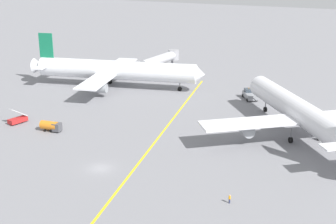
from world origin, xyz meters
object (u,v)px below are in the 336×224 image
at_px(gse_fuel_bowser_stubby, 51,126).
at_px(jet_bridge, 162,59).
at_px(ground_crew_wing_walker_right, 230,199).
at_px(airliner_being_pushed, 301,113).
at_px(pushback_tug, 250,95).
at_px(gse_stair_truck_yellow, 18,119).
at_px(airliner_at_gate_left, 115,70).

height_order(gse_fuel_bowser_stubby, jet_bridge, jet_bridge).
xyz_separation_m(gse_fuel_bowser_stubby, ground_crew_wing_walker_right, (46.86, -15.89, -0.53)).
height_order(airliner_being_pushed, ground_crew_wing_walker_right, airliner_being_pushed).
relative_size(pushback_tug, jet_bridge, 0.40).
distance_m(pushback_tug, ground_crew_wing_walker_right, 60.07).
height_order(gse_stair_truck_yellow, gse_fuel_bowser_stubby, gse_stair_truck_yellow).
bearing_deg(ground_crew_wing_walker_right, jet_bridge, 120.68).
bearing_deg(ground_crew_wing_walker_right, gse_fuel_bowser_stubby, 161.27).
distance_m(airliner_being_pushed, gse_fuel_bowser_stubby, 56.06).
bearing_deg(airliner_at_gate_left, ground_crew_wing_walker_right, -46.62).
relative_size(airliner_at_gate_left, airliner_being_pushed, 1.24).
xyz_separation_m(airliner_being_pushed, gse_fuel_bowser_stubby, (-52.65, -18.76, -4.32)).
height_order(airliner_at_gate_left, pushback_tug, airliner_at_gate_left).
relative_size(airliner_at_gate_left, jet_bridge, 2.48).
distance_m(airliner_at_gate_left, gse_stair_truck_yellow, 38.28).
xyz_separation_m(airliner_at_gate_left, gse_fuel_bowser_stubby, (4.99, -38.98, -3.95)).
bearing_deg(gse_fuel_bowser_stubby, ground_crew_wing_walker_right, -18.73).
bearing_deg(jet_bridge, gse_stair_truck_yellow, -98.68).
xyz_separation_m(pushback_tug, jet_bridge, (-36.39, 21.76, 2.82)).
bearing_deg(jet_bridge, ground_crew_wing_walker_right, -59.32).
distance_m(gse_fuel_bowser_stubby, ground_crew_wing_walker_right, 49.48).
xyz_separation_m(pushback_tug, gse_stair_truck_yellow, (-46.08, -41.70, -0.22)).
distance_m(gse_stair_truck_yellow, ground_crew_wing_walker_right, 60.10).
xyz_separation_m(pushback_tug, ground_crew_wing_walker_right, (11.49, -58.96, -0.45)).
xyz_separation_m(gse_stair_truck_yellow, gse_fuel_bowser_stubby, (10.72, -1.37, 0.31)).
bearing_deg(jet_bridge, gse_fuel_bowser_stubby, -89.09).
distance_m(airliner_at_gate_left, ground_crew_wing_walker_right, 75.62).
xyz_separation_m(airliner_being_pushed, ground_crew_wing_walker_right, (-5.80, -34.64, -4.86)).
xyz_separation_m(airliner_at_gate_left, jet_bridge, (3.96, 25.85, -1.22)).
bearing_deg(pushback_tug, jet_bridge, 149.13).
bearing_deg(pushback_tug, gse_fuel_bowser_stubby, -129.39).
xyz_separation_m(gse_stair_truck_yellow, ground_crew_wing_walker_right, (57.57, -17.26, -0.23)).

